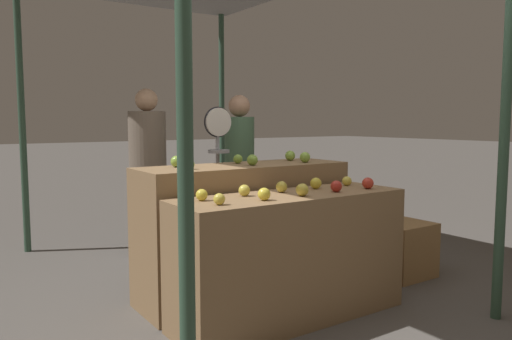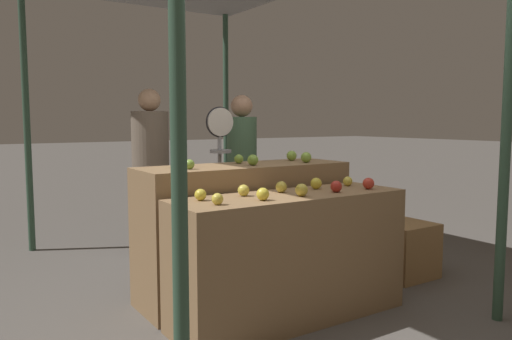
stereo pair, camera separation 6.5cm
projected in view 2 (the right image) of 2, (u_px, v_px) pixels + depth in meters
The scene contains 23 objects.
ground_plane at pixel (290, 318), 3.56m from camera, with size 60.00×60.00×0.00m, color #59544F.
display_counter_front at pixel (290, 257), 3.51m from camera, with size 1.73×0.55×0.89m, color olive.
display_counter_back at pixel (245, 230), 4.00m from camera, with size 1.73×0.55×1.06m, color olive.
apple_front_0 at pixel (217, 199), 3.03m from camera, with size 0.07×0.07×0.07m, color gold.
apple_front_1 at pixel (263, 194), 3.19m from camera, with size 0.08×0.08×0.08m, color gold.
apple_front_2 at pixel (302, 190), 3.37m from camera, with size 0.09×0.09×0.09m, color gold.
apple_front_3 at pixel (336, 186), 3.56m from camera, with size 0.08×0.08×0.08m, color #B72D23.
apple_front_4 at pixel (368, 183), 3.72m from camera, with size 0.09×0.09×0.09m, color red.
apple_front_5 at pixel (200, 195), 3.19m from camera, with size 0.08×0.08×0.08m, color gold.
apple_front_6 at pixel (244, 190), 3.38m from camera, with size 0.08×0.08×0.08m, color gold.
apple_front_7 at pixel (281, 187), 3.55m from camera, with size 0.08×0.08×0.08m, color gold.
apple_front_8 at pixel (316, 183), 3.73m from camera, with size 0.09×0.09×0.09m, color gold.
apple_front_9 at pixel (348, 181), 3.90m from camera, with size 0.07×0.07×0.07m, color gold.
apple_back_0 at pixel (190, 164), 3.58m from camera, with size 0.07×0.07×0.07m, color #7AA338.
apple_back_1 at pixel (253, 160), 3.87m from camera, with size 0.09×0.09×0.09m, color #7AA338.
apple_back_2 at pixel (306, 157), 4.14m from camera, with size 0.09×0.09×0.09m, color #84AD3D.
apple_back_3 at pixel (177, 161), 3.74m from camera, with size 0.09×0.09×0.09m, color #84AD3D.
apple_back_4 at pixel (239, 159), 4.04m from camera, with size 0.08×0.08×0.08m, color #7AA338.
apple_back_5 at pixel (292, 156), 4.33m from camera, with size 0.09×0.09×0.09m, color #84AD3D.
produce_scale at pixel (220, 152), 4.63m from camera, with size 0.28×0.20×1.53m.
person_vendor_at_scale at pixel (242, 163), 5.05m from camera, with size 0.36×0.36×1.66m.
person_customer_left at pixel (151, 161), 5.07m from camera, with size 0.44×0.44×1.72m.
wooden_crate_side at pixel (402, 249), 4.50m from camera, with size 0.49×0.49×0.49m, color #9E7547.
Camera 2 is at (-2.08, -2.74, 1.41)m, focal length 35.00 mm.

